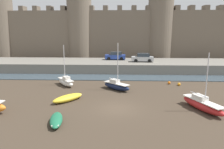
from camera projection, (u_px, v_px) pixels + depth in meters
name	position (u px, v px, depth m)	size (l,w,h in m)	color
ground_plane	(116.00, 109.00, 21.92)	(160.00, 160.00, 0.00)	#423528
water_channel	(118.00, 77.00, 36.05)	(80.00, 4.50, 0.10)	#3D4C56
quay_road	(119.00, 65.00, 42.98)	(69.99, 10.00, 1.78)	slate
castle	(120.00, 30.00, 52.48)	(64.53, 6.54, 20.96)	#706354
rowboat_foreground_centre	(68.00, 98.00, 24.17)	(3.42, 3.75, 0.72)	yellow
sailboat_midflat_left	(116.00, 86.00, 28.78)	(4.01, 3.79, 6.17)	#141E3D
rowboat_midflat_centre	(56.00, 120.00, 18.42)	(1.79, 3.52, 0.59)	#1E6B47
sailboat_foreground_left	(202.00, 104.00, 21.41)	(3.22, 5.48, 5.70)	red
sailboat_midflat_right	(66.00, 82.00, 30.90)	(3.35, 3.90, 5.71)	silver
mooring_buoy_near_channel	(179.00, 84.00, 30.86)	(0.44, 0.44, 0.44)	orange
mooring_buoy_off_centre	(169.00, 83.00, 31.78)	(0.42, 0.42, 0.42)	orange
car_quay_east	(143.00, 58.00, 41.58)	(4.14, 1.95, 1.62)	#B2B5B7
car_quay_west	(116.00, 56.00, 44.54)	(4.14, 1.95, 1.62)	#263F99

